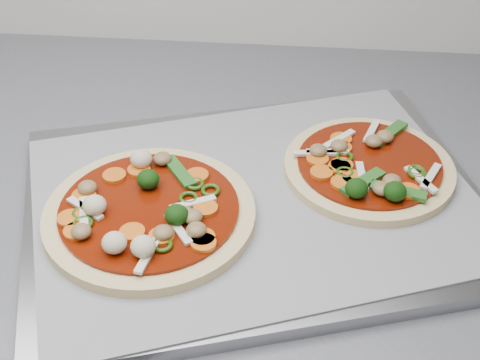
{
  "coord_description": "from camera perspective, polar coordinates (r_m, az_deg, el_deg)",
  "views": [
    {
      "loc": [
        0.66,
        0.67,
        1.37
      ],
      "look_at": [
        0.6,
        1.23,
        0.93
      ],
      "focal_mm": 50.0,
      "sensor_mm": 36.0,
      "label": 1
    }
  ],
  "objects": [
    {
      "name": "parchment",
      "position": [
        0.71,
        1.3,
        -1.49
      ],
      "size": [
        0.55,
        0.48,
        0.0
      ],
      "primitive_type": "cube",
      "rotation": [
        0.0,
        0.0,
        0.36
      ],
      "color": "gray",
      "rests_on": "baking_tray"
    },
    {
      "name": "pizza_right",
      "position": [
        0.75,
        10.88,
        1.09
      ],
      "size": [
        0.24,
        0.24,
        0.03
      ],
      "rotation": [
        0.0,
        0.0,
        0.35
      ],
      "color": "beige",
      "rests_on": "parchment"
    },
    {
      "name": "pizza_left",
      "position": [
        0.68,
        -7.81,
        -2.75
      ],
      "size": [
        0.22,
        0.22,
        0.04
      ],
      "rotation": [
        0.0,
        0.0,
        0.04
      ],
      "color": "beige",
      "rests_on": "parchment"
    },
    {
      "name": "baking_tray",
      "position": [
        0.72,
        1.29,
        -2.03
      ],
      "size": [
        0.57,
        0.48,
        0.02
      ],
      "primitive_type": "cube",
      "rotation": [
        0.0,
        0.0,
        0.3
      ],
      "color": "gray",
      "rests_on": "countertop"
    }
  ]
}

